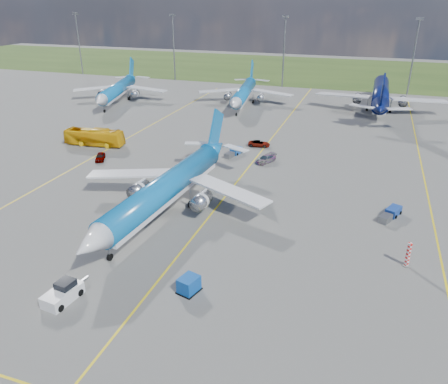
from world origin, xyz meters
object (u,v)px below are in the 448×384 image
(bg_jet_nw, at_px, (119,102))
(apron_bus, at_px, (94,137))
(bg_jet_n, at_px, (378,109))
(service_car_c, at_px, (266,159))
(bg_jet_nnw, at_px, (244,105))
(pushback_tug, at_px, (63,293))
(uld_container, at_px, (189,284))
(warning_post, at_px, (408,255))
(service_car_b, at_px, (259,144))
(main_airliner, at_px, (167,212))
(baggage_tug_w, at_px, (391,214))
(service_car_a, at_px, (100,157))
(baggage_tug_c, at_px, (234,152))

(bg_jet_nw, relative_size, apron_bus, 3.12)
(bg_jet_n, relative_size, service_car_c, 9.96)
(bg_jet_nnw, xyz_separation_m, pushback_tug, (7.10, -89.93, 0.80))
(bg_jet_nnw, distance_m, uld_container, 86.57)
(warning_post, relative_size, service_car_b, 0.67)
(bg_jet_nw, distance_m, main_airliner, 74.94)
(bg_jet_nnw, relative_size, apron_bus, 3.05)
(uld_container, height_order, baggage_tug_w, uld_container)
(service_car_a, bearing_deg, bg_jet_nw, 92.22)
(warning_post, bearing_deg, bg_jet_nnw, 119.57)
(bg_jet_nw, distance_m, bg_jet_n, 74.20)
(service_car_a, distance_m, baggage_tug_c, 25.62)
(warning_post, xyz_separation_m, service_car_c, (-23.67, 28.19, -0.81))
(bg_jet_nw, bearing_deg, uld_container, -69.28)
(bg_jet_n, distance_m, service_car_b, 48.21)
(pushback_tug, height_order, service_car_b, pushback_tug)
(service_car_a, relative_size, baggage_tug_w, 0.75)
(uld_container, distance_m, service_car_c, 40.78)
(bg_jet_n, relative_size, baggage_tug_c, 9.00)
(warning_post, distance_m, pushback_tug, 38.24)
(warning_post, height_order, service_car_c, warning_post)
(warning_post, relative_size, service_car_c, 0.63)
(main_airliner, bearing_deg, bg_jet_nnw, 100.86)
(service_car_a, distance_m, service_car_c, 31.37)
(apron_bus, distance_m, service_car_a, 9.83)
(bg_jet_nw, bearing_deg, bg_jet_nnw, -2.37)
(main_airliner, height_order, apron_bus, main_airliner)
(baggage_tug_c, bearing_deg, bg_jet_n, 74.45)
(bg_jet_nw, bearing_deg, main_airliner, -68.44)
(main_airliner, height_order, service_car_c, main_airliner)
(bg_jet_nnw, bearing_deg, uld_container, -85.25)
(uld_container, height_order, service_car_c, uld_container)
(baggage_tug_w, relative_size, baggage_tug_c, 1.00)
(pushback_tug, xyz_separation_m, service_car_b, (6.54, 54.83, -0.18))
(bg_jet_nnw, height_order, apron_bus, bg_jet_nnw)
(pushback_tug, relative_size, uld_container, 2.78)
(warning_post, xyz_separation_m, apron_bus, (-59.93, 26.71, 0.25))
(service_car_b, distance_m, service_car_c, 9.35)
(bg_jet_n, distance_m, main_airliner, 80.61)
(apron_bus, bearing_deg, uld_container, -141.47)
(uld_container, xyz_separation_m, apron_bus, (-37.89, 39.26, 0.89))
(bg_jet_nnw, distance_m, service_car_b, 37.66)
(main_airliner, relative_size, baggage_tug_w, 7.85)
(service_car_b, height_order, baggage_tug_w, service_car_b)
(baggage_tug_w, bearing_deg, service_car_b, 159.03)
(bg_jet_nnw, distance_m, pushback_tug, 90.22)
(service_car_b, relative_size, baggage_tug_c, 0.85)
(bg_jet_n, bearing_deg, warning_post, 93.09)
(service_car_a, relative_size, baggage_tug_c, 0.75)
(bg_jet_nw, bearing_deg, pushback_tug, -77.14)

